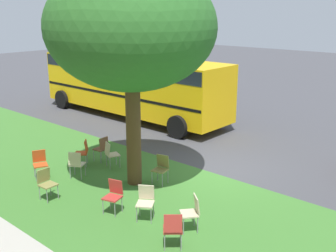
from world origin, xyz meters
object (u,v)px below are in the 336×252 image
chair_0 (161,167)px  chair_8 (83,151)px  school_bus (131,81)px  chair_6 (114,194)px  chair_3 (111,153)px  chair_5 (102,147)px  street_tree (131,28)px  chair_9 (173,228)px  chair_2 (192,210)px  chair_10 (146,200)px  chair_1 (40,162)px  chair_4 (76,163)px  chair_7 (46,182)px

chair_0 → chair_8: 3.02m
school_bus → chair_0: bearing=142.4°
chair_6 → chair_8: size_ratio=1.00×
chair_3 → school_bus: 6.95m
chair_5 → chair_6: bearing=144.6°
street_tree → chair_0: 4.16m
chair_6 → chair_9: (-2.27, 0.29, 0.00)m
chair_5 → chair_0: bearing=179.7°
chair_2 → chair_10: size_ratio=1.00×
street_tree → chair_5: street_tree is taller
chair_3 → chair_5: bearing=-15.4°
street_tree → chair_6: 4.51m
chair_9 → chair_2: bearing=-78.7°
chair_8 → school_bus: school_bus is taller
chair_3 → chair_6: bearing=140.4°
chair_6 → chair_10: bearing=-160.8°
chair_1 → chair_6: size_ratio=1.00×
chair_4 → chair_5: (0.56, -1.49, 0.00)m
street_tree → chair_8: bearing=3.0°
chair_6 → school_bus: (6.88, -7.24, 1.24)m
chair_1 → chair_6: (-3.48, 0.02, 0.00)m
street_tree → chair_3: 4.36m
chair_1 → chair_9: (-5.74, 0.30, 0.00)m
chair_4 → chair_9: 4.94m
chair_7 → chair_9: (-4.25, -0.43, 0.00)m
street_tree → chair_5: (2.16, -0.54, -4.08)m
chair_4 → street_tree: bearing=-149.4°
street_tree → chair_5: bearing=-14.1°
chair_1 → chair_6: same height
chair_2 → street_tree: bearing=-18.9°
chair_6 → school_bus: 10.07m
chair_9 → street_tree: bearing=-31.3°
chair_2 → chair_4: bearing=-1.2°
chair_3 → chair_4: 1.31m
chair_8 → chair_1: bearing=83.3°
street_tree → chair_4: (1.60, 0.95, -4.08)m
chair_0 → chair_2: bearing=147.1°
chair_5 → chair_9: same height
school_bus → chair_3: bearing=130.4°
chair_0 → chair_9: size_ratio=1.00×
chair_5 → street_tree: bearing=165.9°
street_tree → chair_1: 5.07m
chair_2 → chair_4: (4.65, -0.10, 0.00)m
chair_0 → chair_2: (-2.43, 1.57, 0.00)m
chair_6 → chair_7: same height
chair_7 → school_bus: (4.90, -7.96, 1.24)m
chair_0 → chair_3: (2.11, 0.17, 0.00)m
street_tree → chair_1: street_tree is taller
chair_4 → chair_5: 1.59m
chair_3 → chair_6: same height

